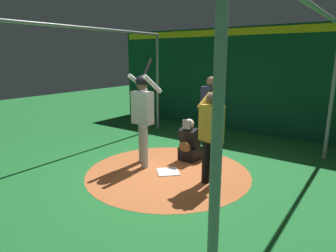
% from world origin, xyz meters
% --- Properties ---
extents(ground_plane, '(25.44, 25.44, 0.00)m').
position_xyz_m(ground_plane, '(0.00, 0.00, 0.00)').
color(ground_plane, '#1E6B2D').
extents(dirt_circle, '(3.25, 3.25, 0.01)m').
position_xyz_m(dirt_circle, '(0.00, 0.00, 0.00)').
color(dirt_circle, '#B76033').
rests_on(dirt_circle, ground).
extents(home_plate, '(0.59, 0.59, 0.01)m').
position_xyz_m(home_plate, '(0.00, 0.00, 0.01)').
color(home_plate, white).
rests_on(home_plate, dirt_circle).
extents(batter, '(0.68, 0.49, 2.21)m').
position_xyz_m(batter, '(-0.07, -0.69, 1.16)').
color(batter, '#B3B3B7').
rests_on(batter, ground).
extents(catcher, '(0.58, 0.40, 0.94)m').
position_xyz_m(catcher, '(-0.84, -0.03, 0.37)').
color(catcher, black).
rests_on(catcher, ground).
extents(umpire, '(0.23, 0.49, 1.80)m').
position_xyz_m(umpire, '(-1.66, 0.03, 1.02)').
color(umpire, '#4C4C51').
rests_on(umpire, ground).
extents(visitor, '(0.63, 0.51, 2.04)m').
position_xyz_m(visitor, '(-0.00, 0.93, 0.97)').
color(visitor, black).
rests_on(visitor, ground).
extents(back_wall, '(0.22, 9.44, 3.09)m').
position_xyz_m(back_wall, '(-4.08, 0.00, 1.56)').
color(back_wall, '#0F472D').
rests_on(back_wall, ground).
extents(cage_frame, '(5.61, 4.86, 2.91)m').
position_xyz_m(cage_frame, '(0.00, 0.00, 2.05)').
color(cage_frame, gray).
rests_on(cage_frame, ground).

